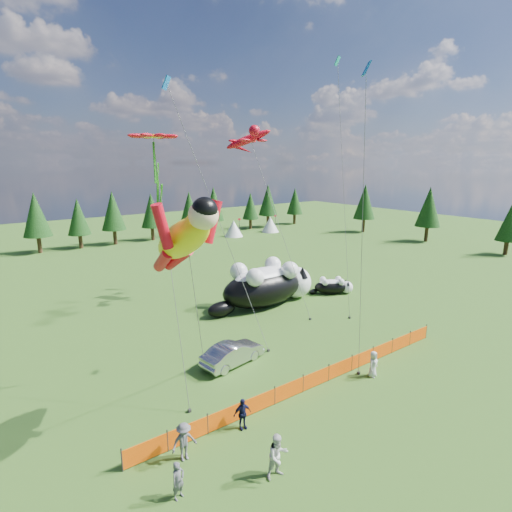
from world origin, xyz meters
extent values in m
plane|color=#0C3409|center=(0.00, 0.00, 0.00)|extent=(160.00, 160.00, 0.00)
cylinder|color=#262626|center=(-11.00, -3.00, 0.55)|extent=(0.06, 0.06, 1.10)
cylinder|color=#262626|center=(-9.00, -3.00, 0.55)|extent=(0.06, 0.06, 1.10)
cylinder|color=#262626|center=(-7.00, -3.00, 0.55)|extent=(0.06, 0.06, 1.10)
cylinder|color=#262626|center=(-5.00, -3.00, 0.55)|extent=(0.06, 0.06, 1.10)
cylinder|color=#262626|center=(-3.00, -3.00, 0.55)|extent=(0.06, 0.06, 1.10)
cylinder|color=#262626|center=(-1.00, -3.00, 0.55)|extent=(0.06, 0.06, 1.10)
cylinder|color=#262626|center=(1.00, -3.00, 0.55)|extent=(0.06, 0.06, 1.10)
cylinder|color=#262626|center=(3.00, -3.00, 0.55)|extent=(0.06, 0.06, 1.10)
cylinder|color=#262626|center=(5.00, -3.00, 0.55)|extent=(0.06, 0.06, 1.10)
cylinder|color=#262626|center=(7.00, -3.00, 0.55)|extent=(0.06, 0.06, 1.10)
cylinder|color=#262626|center=(9.00, -3.00, 0.55)|extent=(0.06, 0.06, 1.10)
cylinder|color=#262626|center=(11.00, -3.00, 0.55)|extent=(0.06, 0.06, 1.10)
cube|color=#FF5405|center=(-10.00, -3.00, 0.50)|extent=(2.00, 0.04, 0.90)
cube|color=#FF5405|center=(-8.00, -3.00, 0.50)|extent=(2.00, 0.04, 0.90)
cube|color=#FF5405|center=(-6.00, -3.00, 0.50)|extent=(2.00, 0.04, 0.90)
cube|color=#FF5405|center=(-4.00, -3.00, 0.50)|extent=(2.00, 0.04, 0.90)
cube|color=#FF5405|center=(-2.00, -3.00, 0.50)|extent=(2.00, 0.04, 0.90)
cube|color=#FF5405|center=(0.00, -3.00, 0.50)|extent=(2.00, 0.04, 0.90)
cube|color=#FF5405|center=(2.00, -3.00, 0.50)|extent=(2.00, 0.04, 0.90)
cube|color=#FF5405|center=(4.00, -3.00, 0.50)|extent=(2.00, 0.04, 0.90)
cube|color=#FF5405|center=(6.00, -3.00, 0.50)|extent=(2.00, 0.04, 0.90)
cube|color=#FF5405|center=(8.00, -3.00, 0.50)|extent=(2.00, 0.04, 0.90)
cube|color=#FF5405|center=(10.00, -3.00, 0.50)|extent=(2.00, 0.04, 0.90)
ellipsoid|color=black|center=(5.56, 9.42, 1.65)|extent=(8.30, 3.99, 3.29)
ellipsoid|color=white|center=(5.56, 9.42, 2.47)|extent=(6.27, 2.86, 2.01)
sphere|color=white|center=(9.40, 9.48, 1.46)|extent=(2.93, 2.93, 2.93)
sphere|color=#DD565A|center=(10.64, 9.51, 1.46)|extent=(0.41, 0.41, 0.41)
ellipsoid|color=black|center=(1.16, 9.34, 0.64)|extent=(2.58, 1.33, 1.28)
cone|color=black|center=(9.41, 8.61, 2.64)|extent=(1.02, 1.02, 1.02)
cone|color=black|center=(9.38, 10.36, 2.64)|extent=(1.02, 1.02, 1.02)
sphere|color=white|center=(7.55, 10.64, 3.20)|extent=(1.54, 1.54, 1.54)
sphere|color=white|center=(7.59, 8.26, 3.20)|extent=(1.54, 1.54, 1.54)
sphere|color=white|center=(3.71, 10.57, 3.20)|extent=(1.54, 1.54, 1.54)
sphere|color=white|center=(3.75, 8.19, 3.20)|extent=(1.54, 1.54, 1.54)
ellipsoid|color=black|center=(12.91, 8.22, 0.67)|extent=(3.67, 3.02, 1.33)
ellipsoid|color=white|center=(12.91, 8.22, 1.00)|extent=(2.74, 2.23, 0.82)
sphere|color=white|center=(14.25, 7.44, 0.59)|extent=(1.19, 1.19, 1.19)
sphere|color=#DD565A|center=(14.69, 7.18, 0.59)|extent=(0.17, 0.17, 0.17)
ellipsoid|color=black|center=(11.37, 9.11, 0.26)|extent=(1.16, 0.97, 0.52)
cone|color=black|center=(14.08, 7.13, 1.07)|extent=(0.42, 0.42, 0.42)
cone|color=black|center=(14.43, 7.74, 1.07)|extent=(0.42, 0.42, 0.42)
sphere|color=white|center=(13.86, 8.23, 1.30)|extent=(0.62, 0.62, 0.62)
sphere|color=white|center=(13.37, 7.39, 1.30)|extent=(0.62, 0.62, 0.62)
sphere|color=white|center=(12.51, 9.01, 1.30)|extent=(0.62, 0.62, 0.62)
sphere|color=white|center=(12.03, 8.17, 1.30)|extent=(0.62, 0.62, 0.62)
imported|color=silver|center=(-2.41, 2.01, 0.71)|extent=(4.53, 2.28, 1.43)
imported|color=#515156|center=(-9.69, -5.58, 0.77)|extent=(0.65, 0.52, 1.54)
imported|color=beige|center=(-5.97, -6.95, 0.96)|extent=(0.98, 0.64, 1.92)
imported|color=black|center=(-5.45, -3.60, 0.78)|extent=(0.96, 0.57, 1.56)
imported|color=#515156|center=(-8.61, -3.87, 0.87)|extent=(1.14, 0.62, 1.74)
imported|color=beige|center=(3.53, -4.16, 0.80)|extent=(0.88, 0.68, 1.59)
cylinder|color=#595959|center=(-5.81, 0.21, 4.74)|extent=(0.03, 0.03, 11.19)
cube|color=#262626|center=(-4.00, 2.87, 0.08)|extent=(0.15, 0.15, 0.16)
cylinder|color=#595959|center=(6.22, 8.29, 7.29)|extent=(0.03, 0.03, 16.22)
cube|color=#262626|center=(6.60, 4.47, 0.08)|extent=(0.15, 0.15, 0.16)
cylinder|color=#595959|center=(-6.95, 0.40, 6.93)|extent=(0.03, 0.03, 13.82)
cube|color=#262626|center=(-6.93, -0.95, 0.08)|extent=(0.15, 0.15, 0.16)
cube|color=#227F17|center=(-6.96, 1.75, 11.43)|extent=(0.18, 0.18, 4.00)
cylinder|color=#595959|center=(-1.94, 3.94, 8.58)|extent=(0.03, 0.03, 17.94)
cube|color=#262626|center=(0.45, 2.04, 0.08)|extent=(0.15, 0.15, 0.16)
cylinder|color=#595959|center=(10.48, 5.08, 10.38)|extent=(0.03, 0.03, 21.07)
cube|color=#262626|center=(9.43, 2.80, 0.08)|extent=(0.15, 0.15, 0.16)
cylinder|color=#595959|center=(3.05, -3.14, 8.69)|extent=(0.03, 0.03, 17.09)
cube|color=#262626|center=(3.05, -3.52, 0.08)|extent=(0.15, 0.15, 0.16)
camera|label=1|loc=(-14.73, -17.60, 12.43)|focal=28.00mm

